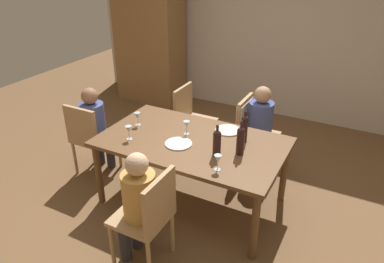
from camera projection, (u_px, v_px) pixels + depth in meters
The scene contains 20 objects.
ground_plane at pixel (192, 200), 4.03m from camera, with size 10.00×10.00×0.00m, color brown.
rear_room_partition at pixel (275, 30), 5.57m from camera, with size 6.40×0.12×2.70m, color beige.
armoire_cabinet at pixel (149, 39), 6.18m from camera, with size 1.18×0.62×2.18m.
dining_table at pixel (192, 147), 3.72m from camera, with size 1.87×1.10×0.76m.
chair_far_right at pixel (250, 125), 4.37m from camera, with size 0.46×0.44×0.92m.
chair_near at pixel (149, 214), 3.02m from camera, with size 0.44×0.44×0.92m.
chair_left_end at pixel (90, 135), 4.26m from camera, with size 0.44×0.44×0.92m.
chair_far_left at pixel (191, 116), 4.73m from camera, with size 0.44×0.44×0.92m.
person_woman_host at pixel (262, 124), 4.28m from camera, with size 0.33×0.29×1.10m.
person_man_bearded at pixel (137, 200), 3.02m from camera, with size 0.33×0.28×1.09m.
person_man_guest at pixel (95, 124), 4.30m from camera, with size 0.29×0.33×1.09m.
wine_bottle_tall_green at pixel (244, 128), 3.59m from camera, with size 0.07×0.07×0.34m.
wine_bottle_dark_red at pixel (241, 140), 3.38m from camera, with size 0.08×0.08×0.34m.
wine_bottle_short_olive at pixel (217, 142), 3.35m from camera, with size 0.08×0.08×0.32m.
wine_glass_near_left at pixel (186, 125), 3.75m from camera, with size 0.07×0.07×0.15m.
wine_glass_centre at pixel (129, 130), 3.65m from camera, with size 0.07×0.07×0.15m.
wine_glass_near_right at pixel (218, 159), 3.15m from camera, with size 0.07×0.07×0.15m.
wine_glass_far at pixel (137, 116), 3.95m from camera, with size 0.07×0.07×0.15m.
dinner_plate_host at pixel (228, 130), 3.87m from camera, with size 0.27×0.27×0.01m, color silver.
dinner_plate_guest_left at pixel (178, 144), 3.60m from camera, with size 0.27×0.27×0.01m, color white.
Camera 1 is at (1.50, -2.86, 2.52)m, focal length 33.99 mm.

